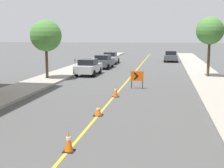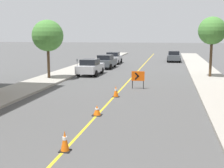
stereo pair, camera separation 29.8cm
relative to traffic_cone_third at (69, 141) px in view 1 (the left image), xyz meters
name	(u,v)px [view 1 (the left image)]	position (x,y,z in m)	size (l,w,h in m)	color
lane_stripe	(133,74)	(-0.05, 21.58, -0.36)	(0.12, 67.31, 0.01)	gold
sidewalk_left	(68,72)	(-6.99, 21.58, -0.28)	(3.07, 67.31, 0.16)	#9E998E
sidewalk_right	(204,75)	(6.89, 21.58, -0.28)	(3.07, 67.31, 0.16)	#9E998E
traffic_cone_third	(69,141)	(0.00, 0.00, 0.00)	(0.38, 0.38, 0.74)	black
traffic_cone_fourth	(98,110)	(-0.04, 4.89, -0.11)	(0.46, 0.46, 0.52)	black
traffic_cone_fifth	(116,91)	(0.07, 9.64, 0.00)	(0.42, 0.42, 0.73)	black
arrow_barricade_primary	(137,77)	(1.14, 12.96, 0.53)	(0.96, 0.12, 1.30)	#EF560C
parked_car_curb_near	(89,67)	(-4.30, 19.86, 0.43)	(1.95, 4.35, 1.59)	#B7B7BC
parked_car_curb_mid	(103,61)	(-4.11, 26.22, 0.43)	(2.02, 4.39, 1.59)	#474C51
parked_car_curb_far	(111,58)	(-4.26, 32.05, 0.43)	(1.94, 4.34, 1.59)	#B7B7BC
parked_car_opposite_side	(171,56)	(3.86, 36.64, 0.43)	(1.93, 4.31, 1.59)	#474C51
parking_meter_far_curb	(75,63)	(-5.81, 20.34, 0.79)	(0.12, 0.11, 1.41)	#4C4C51
street_tree_left_near	(46,36)	(-7.15, 16.17, 3.49)	(2.74, 2.74, 5.08)	#4C3823
street_tree_right_near	(210,31)	(7.05, 19.71, 3.92)	(2.49, 2.49, 5.40)	#4C3823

